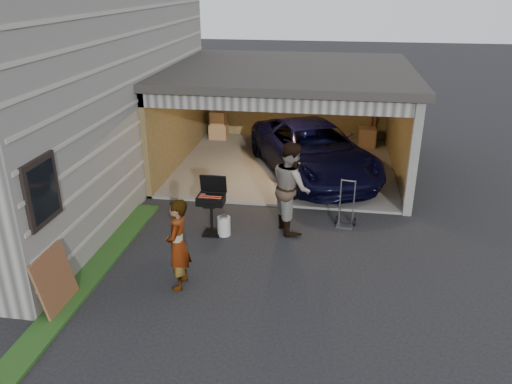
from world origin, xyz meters
TOP-DOWN VIEW (x-y plane):
  - ground at (0.00, 0.00)m, footprint 80.00×80.00m
  - house at (-6.00, 4.00)m, footprint 7.00×11.00m
  - groundcover_strip at (-2.25, -1.00)m, footprint 0.50×8.00m
  - garage at (0.76, 6.79)m, footprint 6.80×6.30m
  - minivan at (1.56, 5.71)m, footprint 4.29×5.69m
  - woman at (-0.50, -0.15)m, footprint 0.42×0.63m
  - man at (1.25, 2.40)m, footprint 1.09×1.20m
  - bbq_grill at (-0.40, 1.92)m, footprint 0.57×0.50m
  - propane_tank at (-0.14, 1.89)m, footprint 0.35×0.35m
  - plywood_panel at (-2.34, -1.08)m, footprint 0.26×0.93m
  - hand_truck at (2.46, 2.74)m, footprint 0.47×0.38m

SIDE VIEW (x-z plane):
  - ground at x=0.00m, z-range 0.00..0.00m
  - groundcover_strip at x=-2.25m, z-range 0.00..0.06m
  - hand_truck at x=2.46m, z-range -0.34..0.75m
  - propane_tank at x=-0.14m, z-range 0.00..0.42m
  - plywood_panel at x=-2.34m, z-range 0.00..1.03m
  - minivan at x=1.56m, z-range 0.00..1.44m
  - bbq_grill at x=-0.40m, z-range 0.12..1.40m
  - woman at x=-0.50m, z-range 0.00..1.69m
  - man at x=1.25m, z-range 0.00..2.01m
  - garage at x=0.76m, z-range 0.42..3.32m
  - house at x=-6.00m, z-range 0.00..5.50m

